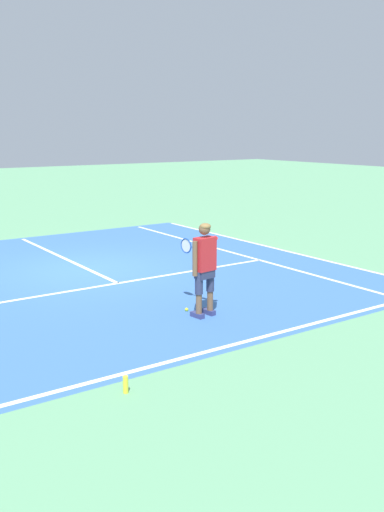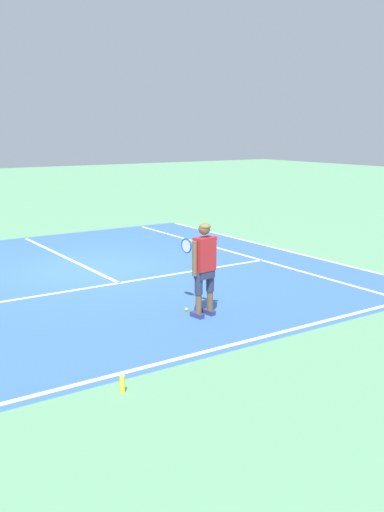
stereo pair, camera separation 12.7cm
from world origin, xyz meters
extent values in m
plane|color=#609E70|center=(0.00, 0.00, 0.00)|extent=(80.00, 80.00, 0.00)
cube|color=#3866A8|center=(0.00, -0.56, 0.00)|extent=(10.98, 11.16, 0.00)
cube|color=white|center=(0.00, -5.95, 0.00)|extent=(10.98, 0.10, 0.01)
cube|color=white|center=(0.00, -1.58, 0.00)|extent=(8.23, 0.10, 0.01)
cube|color=white|center=(0.00, 1.62, 0.00)|extent=(0.10, 6.40, 0.01)
cube|color=white|center=(4.12, -0.56, 0.00)|extent=(0.10, 10.76, 0.01)
cube|color=white|center=(5.49, -0.56, 0.00)|extent=(0.10, 10.76, 0.01)
cube|color=navy|center=(0.09, -4.51, 0.04)|extent=(0.15, 0.29, 0.09)
cube|color=navy|center=(0.37, -4.48, 0.04)|extent=(0.15, 0.29, 0.09)
cylinder|color=brown|center=(0.10, -4.55, 0.27)|extent=(0.11, 0.11, 0.36)
cylinder|color=#2D3351|center=(0.10, -4.55, 0.66)|extent=(0.14, 0.14, 0.41)
cylinder|color=brown|center=(0.37, -4.51, 0.27)|extent=(0.11, 0.11, 0.36)
cylinder|color=#2D3351|center=(0.37, -4.51, 0.66)|extent=(0.14, 0.14, 0.41)
cube|color=#2D3351|center=(0.24, -4.53, 0.82)|extent=(0.36, 0.24, 0.20)
cube|color=red|center=(0.24, -4.53, 1.16)|extent=(0.41, 0.27, 0.60)
cylinder|color=brown|center=(0.00, -4.57, 1.11)|extent=(0.09, 0.09, 0.62)
cylinder|color=red|center=(0.49, -4.41, 1.31)|extent=(0.13, 0.27, 0.29)
cylinder|color=brown|center=(0.50, -4.19, 1.17)|extent=(0.12, 0.30, 0.14)
sphere|color=brown|center=(0.23, -4.52, 1.60)|extent=(0.21, 0.21, 0.21)
ellipsoid|color=olive|center=(0.24, -4.54, 1.66)|extent=(0.23, 0.23, 0.12)
cylinder|color=#232326|center=(0.48, -3.97, 1.14)|extent=(0.06, 0.20, 0.03)
cylinder|color=#1E479E|center=(0.46, -3.83, 1.14)|extent=(0.04, 0.10, 0.02)
torus|color=#1E479E|center=(0.43, -3.64, 1.14)|extent=(0.07, 0.30, 0.30)
cylinder|color=silver|center=(0.43, -3.64, 1.14)|extent=(0.04, 0.25, 0.25)
sphere|color=#CCE02D|center=(0.14, -4.10, 0.03)|extent=(0.07, 0.07, 0.07)
cylinder|color=yellow|center=(-2.41, -6.49, 0.12)|extent=(0.07, 0.07, 0.23)
camera|label=1|loc=(-5.57, -12.58, 3.29)|focal=40.22mm
camera|label=2|loc=(-5.47, -12.66, 3.29)|focal=40.22mm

